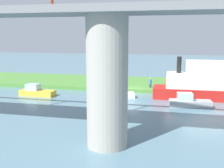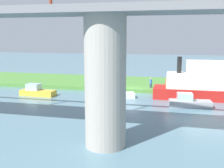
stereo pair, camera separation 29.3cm
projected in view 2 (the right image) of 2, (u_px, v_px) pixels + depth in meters
name	position (u px, v px, depth m)	size (l,w,h in m)	color
ground_plane	(131.00, 93.00, 37.97)	(160.00, 160.00, 0.00)	slate
grassy_bank	(138.00, 84.00, 43.68)	(80.00, 12.00, 0.50)	#4C8438
bridge_pylon	(105.00, 82.00, 18.96)	(2.85, 2.85, 9.11)	#9E998E
bridge_span	(105.00, 6.00, 18.11)	(67.42, 4.30, 3.25)	slate
person_on_bank	(151.00, 83.00, 38.99)	(0.44, 0.44, 1.39)	#2D334C
mooring_post	(96.00, 83.00, 39.90)	(0.20, 0.20, 1.09)	brown
skiff_small	(199.00, 83.00, 34.03)	(10.19, 3.54, 5.18)	red
riverboat_paddlewheel	(37.00, 91.00, 36.21)	(4.65, 1.80, 1.53)	gold
houseboat_blue	(189.00, 102.00, 30.40)	(4.68, 2.06, 1.51)	#99999E
motorboat_red	(117.00, 94.00, 34.67)	(4.42, 2.73, 1.39)	white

